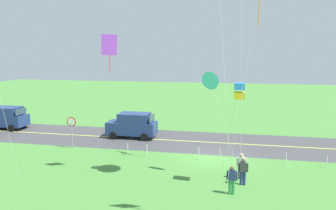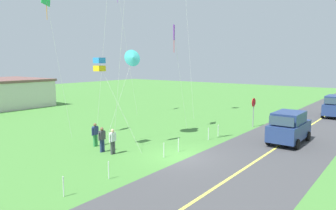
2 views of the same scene
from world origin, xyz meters
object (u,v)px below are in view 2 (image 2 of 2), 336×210
(car_parked_east_far, at_px, (336,106))
(stop_sign, at_px, (254,107))
(person_child_watcher, at_px, (102,139))
(car_suv_foreground, at_px, (289,127))
(person_adult_near, at_px, (113,140))
(kite_pink_drift, at_px, (174,34))
(kite_orange_near, at_px, (99,65))
(person_adult_companion, at_px, (95,134))
(kite_yellow_high, at_px, (133,58))

(car_parked_east_far, bearing_deg, stop_sign, 153.79)
(car_parked_east_far, height_order, person_child_watcher, car_parked_east_far)
(car_suv_foreground, height_order, person_adult_near, car_suv_foreground)
(person_adult_near, height_order, person_child_watcher, same)
(kite_pink_drift, xyz_separation_m, kite_orange_near, (-7.54, 0.38, -2.36))
(stop_sign, bearing_deg, car_parked_east_far, -26.21)
(kite_orange_near, bearing_deg, car_suv_foreground, -45.70)
(person_adult_companion, xyz_separation_m, kite_pink_drift, (7.30, -1.30, 7.02))
(person_adult_near, relative_size, kite_pink_drift, 0.18)
(person_adult_near, xyz_separation_m, kite_orange_near, (0.30, 1.37, 4.66))
(person_adult_companion, bearing_deg, kite_yellow_high, -59.05)
(car_suv_foreground, relative_size, stop_sign, 1.72)
(person_child_watcher, height_order, kite_pink_drift, kite_pink_drift)
(car_parked_east_far, xyz_separation_m, person_adult_near, (-22.99, 8.64, -0.29))
(stop_sign, relative_size, kite_yellow_high, 0.39)
(kite_yellow_high, bearing_deg, stop_sign, -18.76)
(kite_yellow_high, relative_size, kite_pink_drift, 0.75)
(person_child_watcher, bearing_deg, stop_sign, 138.66)
(person_child_watcher, bearing_deg, kite_pink_drift, 158.85)
(stop_sign, distance_m, person_adult_near, 13.67)
(person_child_watcher, xyz_separation_m, kite_pink_drift, (7.93, 0.11, 7.02))
(stop_sign, xyz_separation_m, person_child_watcher, (-13.19, 4.65, -0.94))
(car_parked_east_far, bearing_deg, kite_pink_drift, 147.57)
(person_adult_companion, distance_m, kite_orange_near, 4.75)
(person_adult_companion, relative_size, person_child_watcher, 1.00)
(car_suv_foreground, bearing_deg, person_child_watcher, 137.05)
(car_suv_foreground, height_order, person_child_watcher, car_suv_foreground)
(person_child_watcher, bearing_deg, car_parked_east_far, 135.67)
(person_adult_near, bearing_deg, car_parked_east_far, 114.41)
(kite_yellow_high, bearing_deg, person_adult_companion, 121.56)
(person_adult_companion, bearing_deg, car_parked_east_far, -26.55)
(car_suv_foreground, bearing_deg, stop_sign, 47.95)
(person_adult_near, bearing_deg, kite_pink_drift, 142.17)
(stop_sign, bearing_deg, kite_pink_drift, 137.87)
(person_adult_companion, distance_m, person_child_watcher, 1.54)
(kite_yellow_high, height_order, kite_orange_near, kite_yellow_high)
(car_suv_foreground, distance_m, person_adult_near, 12.26)
(car_suv_foreground, distance_m, stop_sign, 5.62)
(kite_yellow_high, bearing_deg, kite_pink_drift, 9.25)
(stop_sign, relative_size, kite_orange_near, 0.43)
(car_parked_east_far, height_order, person_adult_near, car_parked_east_far)
(car_suv_foreground, bearing_deg, kite_orange_near, 134.30)
(car_suv_foreground, relative_size, kite_pink_drift, 0.51)
(car_suv_foreground, distance_m, person_adult_companion, 13.48)
(stop_sign, xyz_separation_m, kite_orange_near, (-12.80, 5.14, 3.72))
(stop_sign, bearing_deg, person_adult_companion, 154.27)
(stop_sign, bearing_deg, kite_orange_near, 158.13)
(kite_pink_drift, relative_size, kite_orange_near, 1.45)
(car_suv_foreground, xyz_separation_m, kite_pink_drift, (-1.52, 8.90, 6.74))
(person_child_watcher, bearing_deg, person_adult_near, 73.63)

